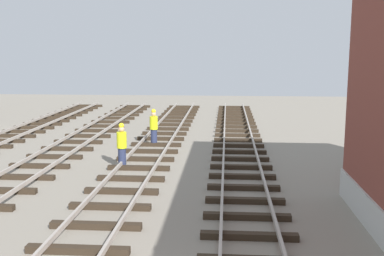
{
  "coord_description": "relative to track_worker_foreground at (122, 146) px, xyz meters",
  "views": [
    {
      "loc": [
        0.72,
        -7.1,
        4.8
      ],
      "look_at": [
        -0.51,
        9.35,
        2.0
      ],
      "focal_mm": 43.7,
      "sensor_mm": 36.0,
      "label": 1
    }
  ],
  "objects": [
    {
      "name": "track_worker_distant",
      "position": [
        0.6,
        4.5,
        0.0
      ],
      "size": [
        0.4,
        0.4,
        1.87
      ],
      "color": "#262D4C",
      "rests_on": "ground"
    },
    {
      "name": "track_worker_foreground",
      "position": [
        0.0,
        0.0,
        0.0
      ],
      "size": [
        0.4,
        0.4,
        1.87
      ],
      "color": "#262D4C",
      "rests_on": "ground"
    }
  ]
}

